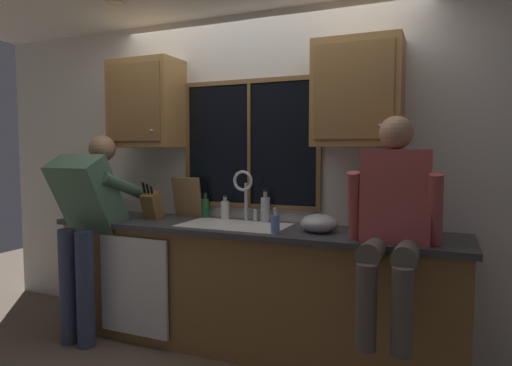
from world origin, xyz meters
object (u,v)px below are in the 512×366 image
person_sitting_on_counter (393,214)px  mixing_bowl (319,223)px  person_standing (87,215)px  cutting_board (187,197)px  bottle_green_glass (225,210)px  knife_block (152,206)px  bottle_amber_small (265,209)px  bottle_tall_clear (205,207)px  soap_dispenser (275,224)px

person_sitting_on_counter → mixing_bowl: person_sitting_on_counter is taller
person_standing → cutting_board: size_ratio=4.71×
person_sitting_on_counter → person_standing: bearing=-178.3°
person_sitting_on_counter → bottle_green_glass: size_ratio=6.42×
person_sitting_on_counter → cutting_board: (-1.69, 0.49, -0.02)m
knife_block → bottle_amber_small: knife_block is taller
person_sitting_on_counter → bottle_green_glass: (-1.34, 0.48, -0.10)m
person_standing → cutting_board: (0.56, 0.55, 0.11)m
person_standing → person_sitting_on_counter: (2.26, 0.07, 0.13)m
knife_block → bottle_tall_clear: knife_block is taller
cutting_board → soap_dispenser: cutting_board is taller
knife_block → bottle_amber_small: bearing=12.8°
person_sitting_on_counter → cutting_board: bearing=164.0°
person_sitting_on_counter → mixing_bowl: (-0.50, 0.25, -0.13)m
mixing_bowl → bottle_green_glass: 0.86m
soap_dispenser → bottle_amber_small: bearing=120.0°
person_sitting_on_counter → knife_block: person_sitting_on_counter is taller
person_sitting_on_counter → mixing_bowl: size_ratio=4.89×
bottle_tall_clear → bottle_amber_small: 0.54m
mixing_bowl → bottle_tall_clear: (-1.03, 0.26, 0.03)m
bottle_green_glass → bottle_amber_small: bottle_amber_small is taller
person_sitting_on_counter → bottle_tall_clear: (-1.53, 0.50, -0.10)m
person_sitting_on_counter → bottle_tall_clear: size_ratio=6.12×
knife_block → bottle_green_glass: 0.60m
knife_block → mixing_bowl: knife_block is taller
person_standing → bottle_tall_clear: bearing=38.2°
cutting_board → knife_block: bearing=-134.1°
soap_dispenser → cutting_board: bearing=156.5°
person_standing → bottle_tall_clear: size_ratio=7.75×
soap_dispenser → bottle_green_glass: bottle_green_glass is taller
soap_dispenser → bottle_tall_clear: (-0.78, 0.43, 0.02)m
knife_block → soap_dispenser: 1.16m
person_sitting_on_counter → soap_dispenser: 0.77m
person_standing → soap_dispenser: person_standing is taller
soap_dispenser → bottle_tall_clear: bearing=151.2°
person_standing → knife_block: size_ratio=4.96×
soap_dispenser → bottle_green_glass: (-0.58, 0.40, 0.01)m
bottle_tall_clear → bottle_amber_small: bearing=-2.3°
person_standing → bottle_amber_small: person_standing is taller
person_standing → soap_dispenser: 1.51m
mixing_bowl → bottle_tall_clear: 1.06m
knife_block → bottle_green_glass: size_ratio=1.64×
person_standing → knife_block: 0.50m
bottle_green_glass → bottle_amber_small: (0.35, 0.01, 0.02)m
bottle_green_glass → bottle_tall_clear: bottle_tall_clear is taller
bottle_green_glass → mixing_bowl: bearing=-15.3°
knife_block → bottle_amber_small: (0.91, 0.21, -0.01)m
person_sitting_on_counter → bottle_amber_small: (-0.99, 0.48, -0.08)m
person_sitting_on_counter → mixing_bowl: bearing=153.7°
person_sitting_on_counter → cutting_board: person_sitting_on_counter is taller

